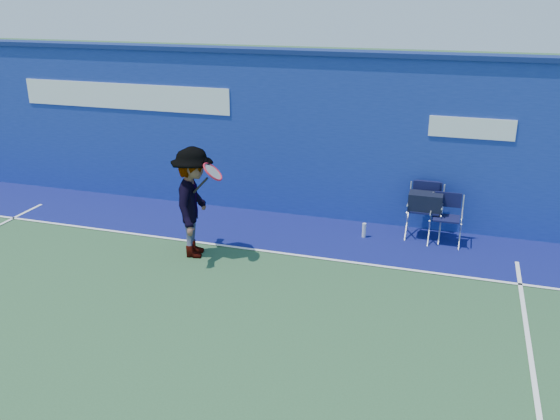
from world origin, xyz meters
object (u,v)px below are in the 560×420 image
(directors_chair_right, at_px, (445,229))
(directors_chair_left, at_px, (424,215))
(tennis_player, at_px, (194,203))
(water_bottle, at_px, (364,230))

(directors_chair_right, bearing_deg, directors_chair_left, 156.01)
(directors_chair_left, xyz_separation_m, tennis_player, (-3.48, -1.84, 0.49))
(water_bottle, relative_size, tennis_player, 0.15)
(directors_chair_right, bearing_deg, tennis_player, -156.37)
(directors_chair_left, distance_m, water_bottle, 1.07)
(water_bottle, bearing_deg, tennis_player, -148.64)
(directors_chair_left, bearing_deg, directors_chair_right, -23.99)
(directors_chair_right, distance_m, tennis_player, 4.24)
(directors_chair_left, height_order, tennis_player, tennis_player)
(directors_chair_right, bearing_deg, water_bottle, -173.21)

